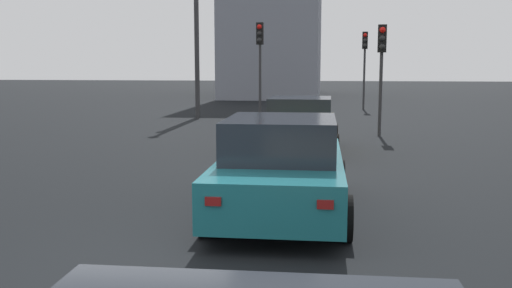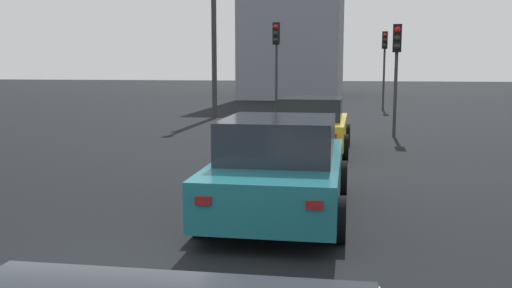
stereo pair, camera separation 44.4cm
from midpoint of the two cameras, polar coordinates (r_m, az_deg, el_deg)
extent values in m
cube|color=black|center=(6.69, -11.36, -13.80)|extent=(160.00, 160.00, 0.20)
cube|color=gold|center=(15.64, 6.44, 1.40)|extent=(4.11, 1.91, 0.64)
cube|color=#1E232B|center=(15.38, 6.42, 3.60)|extent=(1.86, 1.67, 0.60)
cylinder|color=black|center=(16.90, 9.90, 0.94)|extent=(0.64, 0.22, 0.64)
cylinder|color=black|center=(17.01, 3.54, 1.09)|extent=(0.64, 0.22, 0.64)
cylinder|color=black|center=(14.38, 9.82, -0.29)|extent=(0.64, 0.22, 0.64)
cylinder|color=black|center=(14.51, 2.36, -0.10)|extent=(0.64, 0.22, 0.64)
cube|color=red|center=(13.54, 8.71, 0.83)|extent=(0.03, 0.20, 0.11)
cube|color=red|center=(13.64, 3.01, 0.96)|extent=(0.03, 0.20, 0.11)
cube|color=#19606B|center=(9.02, 3.92, -3.32)|extent=(4.52, 1.93, 0.67)
cube|color=#1E232B|center=(8.70, 3.82, 0.60)|extent=(2.04, 1.68, 0.63)
cylinder|color=black|center=(10.41, 9.85, -3.45)|extent=(0.64, 0.23, 0.64)
cylinder|color=black|center=(10.56, -0.48, -3.17)|extent=(0.64, 0.23, 0.64)
cylinder|color=black|center=(7.69, 9.97, -7.55)|extent=(0.64, 0.23, 0.64)
cylinder|color=black|center=(7.90, -4.00, -7.04)|extent=(0.64, 0.23, 0.64)
cube|color=maroon|center=(6.75, 7.84, -6.21)|extent=(0.03, 0.20, 0.11)
cube|color=maroon|center=(6.92, -3.57, -5.80)|extent=(0.03, 0.20, 0.11)
cylinder|color=#2D2D30|center=(23.62, 2.62, 6.16)|extent=(0.11, 0.11, 3.21)
cube|color=black|center=(23.58, 2.62, 11.15)|extent=(0.22, 0.29, 0.90)
sphere|color=red|center=(23.49, 2.58, 11.82)|extent=(0.20, 0.20, 0.20)
sphere|color=black|center=(23.47, 2.57, 11.16)|extent=(0.20, 0.20, 0.20)
sphere|color=black|center=(23.46, 2.57, 10.50)|extent=(0.20, 0.20, 0.20)
cylinder|color=#2D2D30|center=(30.64, 13.26, 6.38)|extent=(0.11, 0.11, 3.21)
cube|color=black|center=(30.60, 13.38, 10.23)|extent=(0.23, 0.30, 0.90)
sphere|color=red|center=(30.50, 13.38, 10.75)|extent=(0.20, 0.20, 0.20)
sphere|color=black|center=(30.49, 13.37, 10.24)|extent=(0.20, 0.20, 0.20)
sphere|color=black|center=(30.48, 13.35, 9.74)|extent=(0.20, 0.20, 0.20)
cylinder|color=#2D2D30|center=(19.20, 14.61, 4.85)|extent=(0.11, 0.11, 2.78)
cube|color=black|center=(19.13, 14.82, 10.35)|extent=(0.22, 0.29, 0.90)
sphere|color=red|center=(19.04, 14.85, 11.18)|extent=(0.20, 0.20, 0.20)
sphere|color=black|center=(19.02, 14.82, 10.37)|extent=(0.20, 0.20, 0.20)
sphere|color=black|center=(19.01, 14.79, 9.55)|extent=(0.20, 0.20, 0.20)
cylinder|color=#2D2D30|center=(25.86, -3.71, 10.33)|extent=(0.16, 0.16, 6.84)
cylinder|color=#2D2D30|center=(24.92, -3.85, 11.05)|extent=(0.16, 0.16, 7.39)
camera|label=1|loc=(0.22, -88.65, 0.19)|focal=39.37mm
camera|label=2|loc=(0.22, 91.35, -0.19)|focal=39.37mm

